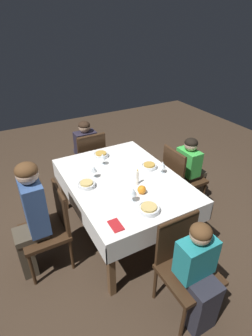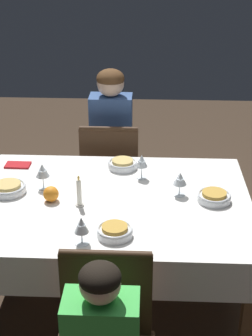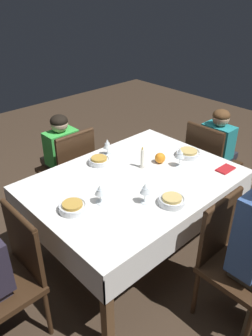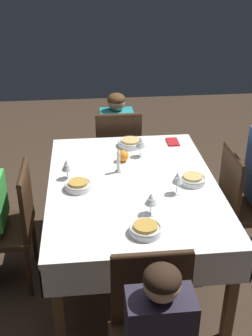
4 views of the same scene
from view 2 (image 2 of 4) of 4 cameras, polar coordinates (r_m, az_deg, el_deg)
name	(u,v)px [view 2 (image 2 of 4)]	position (r m, az deg, el deg)	size (l,w,h in m)	color
ground_plane	(113,302)	(3.28, -1.48, -14.64)	(8.00, 8.00, 0.00)	#3D2D21
dining_table	(111,211)	(2.90, -1.62, -4.74)	(1.55, 1.14, 0.73)	white
chair_south	(111,171)	(3.73, -1.72, -0.35)	(0.44, 0.44, 0.88)	#382314
person_adult_denim	(112,138)	(3.79, -1.59, 3.35)	(0.30, 0.34, 1.21)	#4C4233
bowl_south	(123,164)	(3.21, -0.39, 0.45)	(0.18, 0.18, 0.06)	silver
wine_glass_south	(142,162)	(3.05, 1.75, 0.72)	(0.07, 0.07, 0.15)	white
bowl_west	(214,197)	(2.87, 9.74, -3.14)	(0.19, 0.19, 0.06)	silver
wine_glass_west	(180,179)	(2.87, 5.99, -1.27)	(0.08, 0.08, 0.14)	white
bowl_east	(8,188)	(3.00, -12.94, -2.17)	(0.20, 0.20, 0.06)	silver
wine_glass_east	(42,171)	(2.96, -9.24, -0.35)	(0.08, 0.08, 0.15)	white
bowl_north	(115,231)	(2.54, -1.26, -6.98)	(0.18, 0.18, 0.06)	silver
wine_glass_north	(81,226)	(2.45, -4.97, -6.42)	(0.07, 0.07, 0.14)	white
candle_centerpiece	(79,194)	(2.78, -5.21, -2.89)	(0.05, 0.05, 0.18)	beige
orange_fruit	(51,194)	(2.86, -8.32, -2.86)	(0.09, 0.09, 0.09)	orange
napkin_red_folded	(18,165)	(3.31, -11.90, 0.33)	(0.16, 0.09, 0.01)	red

